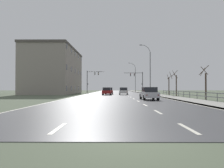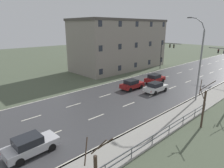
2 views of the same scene
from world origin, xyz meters
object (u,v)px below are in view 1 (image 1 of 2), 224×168
(street_lamp_midground, at_px, (150,70))
(car_mid_centre, at_px, (149,93))
(street_lamp_distant, at_px, (135,78))
(traffic_signal_left, at_px, (91,78))
(brick_building, at_px, (55,71))
(traffic_signal_right, at_px, (138,79))
(car_far_right, at_px, (124,91))
(car_distant, at_px, (107,91))
(car_near_right, at_px, (109,91))

(street_lamp_midground, bearing_deg, car_mid_centre, -99.36)
(street_lamp_distant, xyz_separation_m, traffic_signal_left, (-14.15, -18.44, -0.89))
(car_mid_centre, distance_m, brick_building, 35.38)
(traffic_signal_right, height_order, car_mid_centre, traffic_signal_right)
(traffic_signal_left, distance_m, car_mid_centre, 37.39)
(street_lamp_distant, height_order, traffic_signal_left, street_lamp_distant)
(street_lamp_midground, xyz_separation_m, brick_building, (-22.77, 8.27, 0.33))
(traffic_signal_left, height_order, car_mid_centre, traffic_signal_left)
(car_far_right, bearing_deg, car_distant, -154.34)
(traffic_signal_right, xyz_separation_m, brick_building, (-21.89, -6.84, 1.53))
(car_near_right, distance_m, car_far_right, 5.34)
(street_lamp_midground, relative_size, car_far_right, 2.63)
(street_lamp_distant, height_order, traffic_signal_right, street_lamp_distant)
(car_near_right, height_order, brick_building, brick_building)
(car_far_right, height_order, car_mid_centre, same)
(traffic_signal_left, relative_size, car_distant, 1.53)
(street_lamp_distant, bearing_deg, car_distant, -104.49)
(street_lamp_midground, bearing_deg, traffic_signal_left, 134.02)
(traffic_signal_left, distance_m, brick_building, 10.80)
(car_far_right, bearing_deg, traffic_signal_right, 75.37)
(car_distant, relative_size, brick_building, 0.18)
(traffic_signal_right, bearing_deg, car_far_right, -106.73)
(car_distant, relative_size, car_far_right, 1.00)
(traffic_signal_left, relative_size, car_near_right, 1.54)
(street_lamp_distant, height_order, car_mid_centre, street_lamp_distant)
(car_mid_centre, bearing_deg, traffic_signal_left, 104.55)
(car_near_right, height_order, car_far_right, same)
(car_far_right, bearing_deg, street_lamp_distant, 82.63)
(car_distant, xyz_separation_m, car_near_right, (0.33, 5.81, 0.00))
(street_lamp_distant, distance_m, car_near_right, 31.39)
(street_lamp_midground, relative_size, traffic_signal_right, 1.82)
(traffic_signal_left, bearing_deg, car_near_right, -65.04)
(street_lamp_midground, relative_size, street_lamp_distant, 1.02)
(street_lamp_distant, relative_size, traffic_signal_left, 1.69)
(street_lamp_midground, xyz_separation_m, street_lamp_distant, (-0.02, 33.11, -0.12))
(traffic_signal_right, bearing_deg, traffic_signal_left, -178.10)
(brick_building, bearing_deg, street_lamp_midground, -19.96)
(car_distant, height_order, car_near_right, same)
(traffic_signal_right, xyz_separation_m, car_near_right, (-8.01, -11.78, -3.36))
(car_near_right, bearing_deg, brick_building, 160.96)
(street_lamp_midground, bearing_deg, car_far_right, -170.51)
(street_lamp_distant, xyz_separation_m, traffic_signal_right, (-0.86, -18.00, -1.07))
(street_lamp_midground, height_order, street_lamp_distant, street_lamp_midground)
(brick_building, bearing_deg, car_mid_centre, -56.56)
(street_lamp_midground, xyz_separation_m, car_near_right, (-8.90, 3.33, -4.55))
(street_lamp_distant, distance_m, car_far_right, 34.82)
(street_lamp_distant, bearing_deg, traffic_signal_right, -92.73)
(traffic_signal_right, relative_size, brick_building, 0.26)
(traffic_signal_left, bearing_deg, car_mid_centre, -73.27)
(car_far_right, bearing_deg, street_lamp_midground, 11.60)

